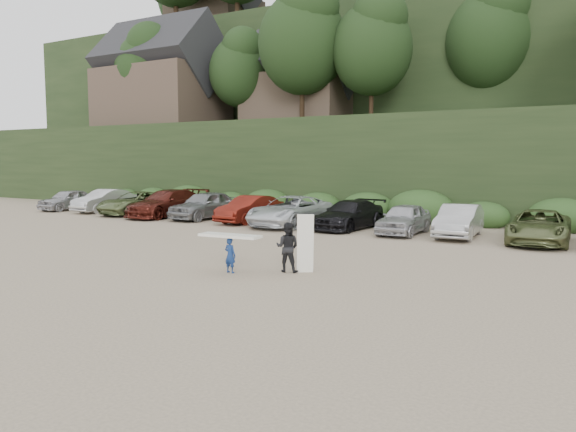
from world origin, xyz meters
The scene contains 5 objects.
ground centered at (0.00, 0.00, 0.00)m, with size 120.00×120.00×0.00m, color tan.
hillside_backdrop centered at (-0.26, 35.93, 11.22)m, with size 90.00×41.50×28.00m.
parked_cars centered at (-4.59, 9.87, 0.74)m, with size 36.94×5.79×1.62m.
child_surfer centered at (0.08, -1.55, 0.80)m, with size 2.00×0.71×1.17m.
adult_surfer centered at (1.54, -0.51, 0.77)m, with size 1.25×0.74×1.79m.
Camera 1 is at (10.20, -14.99, 3.43)m, focal length 35.00 mm.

